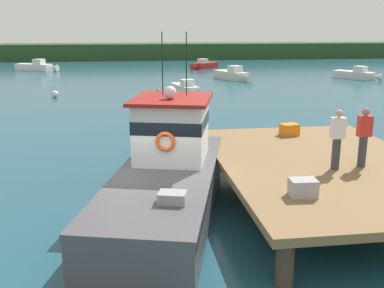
# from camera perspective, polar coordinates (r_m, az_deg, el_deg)

# --- Properties ---
(ground_plane) EXTENTS (200.00, 200.00, 0.00)m
(ground_plane) POSITION_cam_1_polar(r_m,az_deg,el_deg) (12.66, -4.33, -8.32)
(ground_plane) COLOR #1E4C5B
(dock) EXTENTS (6.00, 9.00, 1.20)m
(dock) POSITION_cam_1_polar(r_m,az_deg,el_deg) (13.43, 16.48, -2.66)
(dock) COLOR #4C3D2D
(dock) RESTS_ON ground
(main_fishing_boat) EXTENTS (4.51, 9.94, 4.80)m
(main_fishing_boat) POSITION_cam_1_polar(r_m,az_deg,el_deg) (12.59, -2.93, -3.52)
(main_fishing_boat) COLOR #4C4C51
(main_fishing_boat) RESTS_ON ground
(crate_stack_mid_dock) EXTENTS (0.69, 0.57, 0.40)m
(crate_stack_mid_dock) POSITION_cam_1_polar(r_m,az_deg,el_deg) (16.29, 12.25, 1.80)
(crate_stack_mid_dock) COLOR orange
(crate_stack_mid_dock) RESTS_ON dock
(crate_single_far) EXTENTS (0.62, 0.47, 0.40)m
(crate_single_far) POSITION_cam_1_polar(r_m,az_deg,el_deg) (10.51, 13.89, -5.42)
(crate_single_far) COLOR #9E9EA3
(crate_single_far) RESTS_ON dock
(deckhand_by_the_boat) EXTENTS (0.36, 0.22, 1.63)m
(deckhand_by_the_boat) POSITION_cam_1_polar(r_m,az_deg,el_deg) (12.54, 17.92, 0.70)
(deckhand_by_the_boat) COLOR #383842
(deckhand_by_the_boat) RESTS_ON dock
(deckhand_further_back) EXTENTS (0.36, 0.22, 1.63)m
(deckhand_further_back) POSITION_cam_1_polar(r_m,az_deg,el_deg) (13.02, 20.95, 0.93)
(deckhand_further_back) COLOR #383842
(deckhand_further_back) RESTS_ON dock
(moored_boat_outer_mooring) EXTENTS (2.84, 5.34, 1.35)m
(moored_boat_outer_mooring) POSITION_cam_1_polar(r_m,az_deg,el_deg) (43.93, 5.19, 8.73)
(moored_boat_outer_mooring) COLOR silver
(moored_boat_outer_mooring) RESTS_ON ground
(moored_boat_far_right) EXTENTS (1.87, 4.41, 1.10)m
(moored_boat_far_right) POSITION_cam_1_polar(r_m,az_deg,el_deg) (34.46, -0.77, 7.04)
(moored_boat_far_right) COLOR white
(moored_boat_far_right) RESTS_ON ground
(moored_boat_near_channel) EXTENTS (3.98, 4.02, 1.20)m
(moored_boat_near_channel) POSITION_cam_1_polar(r_m,az_deg,el_deg) (55.71, 1.57, 9.97)
(moored_boat_near_channel) COLOR red
(moored_boat_near_channel) RESTS_ON ground
(moored_boat_mid_harbor) EXTENTS (5.25, 3.26, 1.35)m
(moored_boat_mid_harbor) POSITION_cam_1_polar(r_m,az_deg,el_deg) (55.81, -19.10, 9.25)
(moored_boat_mid_harbor) COLOR white
(moored_boat_mid_harbor) RESTS_ON ground
(moored_boat_far_left) EXTENTS (3.46, 4.76, 1.27)m
(moored_boat_far_left) POSITION_cam_1_polar(r_m,az_deg,el_deg) (47.11, 20.18, 8.27)
(moored_boat_far_left) COLOR silver
(moored_boat_far_left) RESTS_ON ground
(mooring_buoy_outer) EXTENTS (0.50, 0.50, 0.50)m
(mooring_buoy_outer) POSITION_cam_1_polar(r_m,az_deg,el_deg) (33.95, -16.97, 6.08)
(mooring_buoy_outer) COLOR silver
(mooring_buoy_outer) RESTS_ON ground
(mooring_buoy_channel_marker) EXTENTS (0.34, 0.34, 0.34)m
(mooring_buoy_channel_marker) POSITION_cam_1_polar(r_m,az_deg,el_deg) (34.64, -4.25, 6.69)
(mooring_buoy_channel_marker) COLOR #EA5B19
(mooring_buoy_channel_marker) RESTS_ON ground
(far_shoreline) EXTENTS (120.00, 8.00, 2.40)m
(far_shoreline) POSITION_cam_1_polar(r_m,az_deg,el_deg) (73.74, -7.66, 11.60)
(far_shoreline) COLOR #284723
(far_shoreline) RESTS_ON ground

